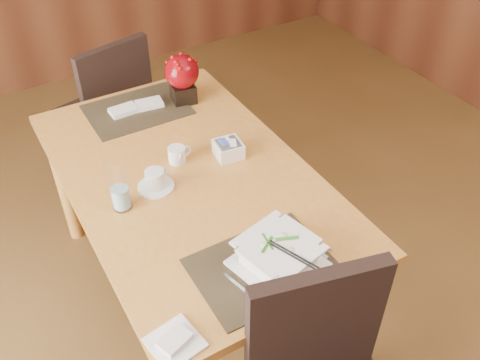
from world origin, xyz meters
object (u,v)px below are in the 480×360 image
coffee_cup (155,181)px  berry_decor (182,76)px  sugar_caddy (228,149)px  bread_plate (175,343)px  far_chair (110,107)px  dining_table (191,193)px  soup_setting (278,256)px  creamer_jug (177,155)px  water_glass (120,190)px

coffee_cup → berry_decor: bearing=54.6°
sugar_caddy → bread_plate: bearing=-129.1°
far_chair → dining_table: bearing=76.9°
soup_setting → sugar_caddy: bearing=62.6°
soup_setting → creamer_jug: bearing=80.8°
water_glass → creamer_jug: water_glass is taller
creamer_jug → water_glass: bearing=-155.1°
soup_setting → far_chair: size_ratio=0.33×
soup_setting → far_chair: bearing=78.7°
soup_setting → berry_decor: size_ratio=1.30×
coffee_cup → berry_decor: (0.37, 0.52, 0.10)m
water_glass → sugar_caddy: 0.50m
berry_decor → bread_plate: size_ratio=1.67×
coffee_cup → far_chair: 1.06m
dining_table → water_glass: 0.35m
sugar_caddy → bread_plate: size_ratio=0.76×
soup_setting → sugar_caddy: (0.15, 0.60, -0.02)m
creamer_jug → dining_table: bearing=-90.7°
soup_setting → creamer_jug: (-0.05, 0.67, -0.02)m
berry_decor → sugar_caddy: bearing=-93.0°
soup_setting → coffee_cup: soup_setting is taller
coffee_cup → berry_decor: size_ratio=0.60×
coffee_cup → sugar_caddy: bearing=6.3°
bread_plate → dining_table: bearing=60.9°
creamer_jug → berry_decor: (0.23, 0.41, 0.10)m
coffee_cup → water_glass: 0.16m
creamer_jug → bread_plate: 0.85m
creamer_jug → bread_plate: creamer_jug is taller
sugar_caddy → berry_decor: berry_decor is taller
water_glass → bread_plate: (-0.08, -0.62, -0.08)m
sugar_caddy → dining_table: bearing=-170.2°
water_glass → bread_plate: water_glass is taller
coffee_cup → far_chair: far_chair is taller
creamer_jug → sugar_caddy: creamer_jug is taller
dining_table → water_glass: water_glass is taller
berry_decor → bread_plate: bearing=-116.7°
dining_table → bread_plate: bread_plate is taller
water_glass → sugar_caddy: water_glass is taller
soup_setting → berry_decor: (0.18, 1.08, 0.08)m
sugar_caddy → bread_plate: (-0.57, -0.70, -0.03)m
dining_table → far_chair: size_ratio=1.63×
coffee_cup → soup_setting: bearing=-71.5°
soup_setting → water_glass: 0.63m
coffee_cup → bread_plate: coffee_cup is taller
far_chair → water_glass: bearing=61.2°
coffee_cup → berry_decor: 0.64m
dining_table → sugar_caddy: 0.24m
bread_plate → soup_setting: bearing=12.8°
berry_decor → far_chair: 0.66m
water_glass → soup_setting: bearing=-57.3°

